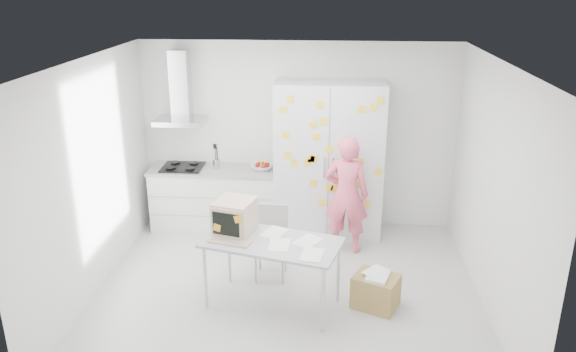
# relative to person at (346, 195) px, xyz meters

# --- Properties ---
(floor) EXTENTS (4.50, 4.00, 0.02)m
(floor) POSITION_rel_person_xyz_m (-0.70, -1.10, -0.82)
(floor) COLOR silver
(floor) RESTS_ON ground
(walls) EXTENTS (4.52, 4.01, 2.70)m
(walls) POSITION_rel_person_xyz_m (-0.70, -0.38, 0.54)
(walls) COLOR white
(walls) RESTS_ON ground
(ceiling) EXTENTS (4.50, 4.00, 0.02)m
(ceiling) POSITION_rel_person_xyz_m (-0.70, -1.10, 1.89)
(ceiling) COLOR white
(ceiling) RESTS_ON walls
(counter_run) EXTENTS (1.84, 0.63, 1.28)m
(counter_run) POSITION_rel_person_xyz_m (-1.90, 0.60, -0.33)
(counter_run) COLOR white
(counter_run) RESTS_ON ground
(range_hood) EXTENTS (0.70, 0.48, 1.01)m
(range_hood) POSITION_rel_person_xyz_m (-2.35, 0.74, 1.15)
(range_hood) COLOR silver
(range_hood) RESTS_ON walls
(tall_cabinet) EXTENTS (1.50, 0.68, 2.20)m
(tall_cabinet) POSITION_rel_person_xyz_m (-0.25, 0.57, 0.29)
(tall_cabinet) COLOR silver
(tall_cabinet) RESTS_ON ground
(person) EXTENTS (0.63, 0.45, 1.61)m
(person) POSITION_rel_person_xyz_m (0.00, 0.00, 0.00)
(person) COLOR #FA617F
(person) RESTS_ON ground
(desk) EXTENTS (1.63, 1.11, 1.18)m
(desk) POSITION_rel_person_xyz_m (-1.12, -1.30, 0.09)
(desk) COLOR #AEB7BA
(desk) RESTS_ON ground
(chair) EXTENTS (0.42, 0.42, 0.90)m
(chair) POSITION_rel_person_xyz_m (-0.92, -0.72, -0.30)
(chair) COLOR #A8A8A6
(chair) RESTS_ON ground
(cardboard_box) EXTENTS (0.59, 0.54, 0.42)m
(cardboard_box) POSITION_rel_person_xyz_m (0.32, -1.36, -0.61)
(cardboard_box) COLOR #A28646
(cardboard_box) RESTS_ON ground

